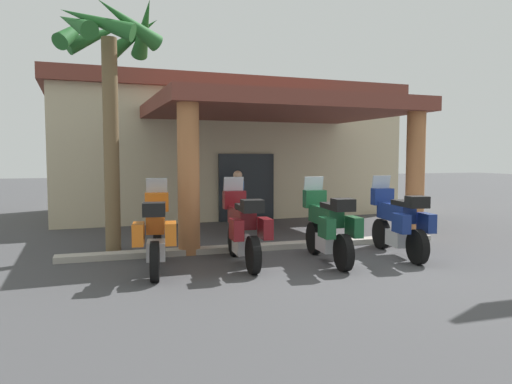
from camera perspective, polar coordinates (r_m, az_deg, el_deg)
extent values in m
plane|color=#424244|center=(9.70, 9.11, -7.84)|extent=(80.00, 80.00, 0.00)
cube|color=beige|center=(17.73, -4.12, 4.29)|extent=(11.74, 6.00, 4.08)
cube|color=#1E2328|center=(15.11, -1.12, 0.55)|extent=(1.80, 0.19, 2.10)
cube|color=brown|center=(12.89, 2.47, 9.86)|extent=(6.70, 5.25, 0.35)
cylinder|color=#B27042|center=(9.99, -7.97, 1.51)|extent=(0.45, 0.45, 3.11)
cylinder|color=#B27042|center=(12.51, 18.31, 1.88)|extent=(0.45, 0.45, 3.11)
cube|color=brown|center=(17.88, -4.16, 11.55)|extent=(12.16, 6.42, 0.44)
cylinder|color=black|center=(9.54, -11.55, -6.07)|extent=(0.23, 0.67, 0.66)
cylinder|color=black|center=(8.02, -11.88, -8.04)|extent=(0.23, 0.67, 0.66)
cube|color=silver|center=(8.75, -11.71, -6.74)|extent=(0.39, 0.60, 0.32)
cube|color=orange|center=(8.81, -11.73, -3.30)|extent=(0.45, 1.18, 0.34)
cube|color=black|center=(8.44, -11.83, -2.13)|extent=(0.36, 0.63, 0.10)
cube|color=orange|center=(9.41, -11.63, -1.17)|extent=(0.47, 0.30, 0.36)
cube|color=#B2BCC6|center=(9.47, -11.64, 0.56)|extent=(0.41, 0.17, 0.36)
cube|color=orange|center=(8.10, -13.73, -4.85)|extent=(0.24, 0.46, 0.36)
cube|color=orange|center=(8.08, -10.04, -4.81)|extent=(0.24, 0.46, 0.36)
cube|color=black|center=(7.94, -11.96, -2.02)|extent=(0.40, 0.37, 0.22)
cylinder|color=black|center=(9.84, -2.59, -5.67)|extent=(0.17, 0.67, 0.66)
cylinder|color=black|center=(8.36, -0.35, -7.45)|extent=(0.17, 0.67, 0.66)
cube|color=silver|center=(9.07, -1.53, -6.27)|extent=(0.35, 0.58, 0.32)
cube|color=maroon|center=(9.13, -1.75, -2.95)|extent=(0.36, 1.16, 0.34)
cube|color=black|center=(8.77, -1.24, -1.80)|extent=(0.31, 0.61, 0.10)
cube|color=maroon|center=(9.71, -2.58, -0.92)|extent=(0.45, 0.26, 0.36)
cube|color=#B2BCC6|center=(9.77, -2.69, 0.76)|extent=(0.41, 0.14, 0.36)
cube|color=maroon|center=(8.37, -2.33, -4.44)|extent=(0.20, 0.45, 0.36)
cube|color=maroon|center=(8.49, 1.11, -4.31)|extent=(0.20, 0.45, 0.36)
cube|color=black|center=(8.28, -0.43, -1.67)|extent=(0.38, 0.34, 0.22)
cylinder|color=black|center=(10.11, 6.86, -5.43)|extent=(0.20, 0.67, 0.66)
cylinder|color=black|center=(8.69, 10.30, -7.06)|extent=(0.20, 0.67, 0.66)
cube|color=silver|center=(9.37, 8.51, -5.97)|extent=(0.37, 0.59, 0.32)
cube|color=#19512D|center=(9.43, 8.21, -2.76)|extent=(0.40, 1.17, 0.34)
cube|color=black|center=(9.08, 9.02, -1.64)|extent=(0.33, 0.62, 0.10)
cube|color=#19512D|center=(9.99, 6.94, -0.80)|extent=(0.46, 0.28, 0.36)
cube|color=#B2BCC6|center=(10.04, 6.80, 0.83)|extent=(0.41, 0.15, 0.36)
cube|color=#19512D|center=(8.66, 8.37, -4.19)|extent=(0.22, 0.45, 0.36)
cube|color=#19512D|center=(8.86, 11.52, -4.04)|extent=(0.22, 0.45, 0.36)
cube|color=black|center=(8.61, 10.25, -1.51)|extent=(0.39, 0.35, 0.22)
cylinder|color=black|center=(10.93, 14.58, -4.80)|extent=(0.22, 0.67, 0.66)
cylinder|color=black|center=(9.57, 18.55, -6.17)|extent=(0.22, 0.67, 0.66)
cube|color=silver|center=(10.22, 16.50, -5.24)|extent=(0.39, 0.60, 0.32)
cube|color=navy|center=(10.28, 16.18, -2.31)|extent=(0.44, 1.18, 0.34)
cube|color=black|center=(9.95, 17.11, -1.27)|extent=(0.35, 0.63, 0.10)
cube|color=navy|center=(10.82, 14.70, -0.52)|extent=(0.47, 0.29, 0.36)
cube|color=#B2BCC6|center=(10.87, 14.55, 0.98)|extent=(0.41, 0.17, 0.36)
cube|color=navy|center=(9.51, 16.80, -3.57)|extent=(0.23, 0.46, 0.36)
cube|color=navy|center=(9.76, 19.51, -3.44)|extent=(0.23, 0.46, 0.36)
cube|color=black|center=(9.50, 18.52, -1.13)|extent=(0.40, 0.36, 0.22)
cylinder|color=black|center=(12.21, -2.09, -3.33)|extent=(0.14, 0.14, 0.83)
cylinder|color=black|center=(12.03, -2.25, -3.44)|extent=(0.14, 0.14, 0.83)
cylinder|color=#335999|center=(12.05, -2.18, -0.05)|extent=(0.32, 0.32, 0.59)
cylinder|color=#335999|center=(12.26, -1.99, 0.16)|extent=(0.09, 0.09, 0.56)
cylinder|color=#335999|center=(11.83, -2.37, 0.01)|extent=(0.09, 0.09, 0.56)
sphere|color=tan|center=(12.02, -2.18, 2.02)|extent=(0.22, 0.22, 0.22)
cylinder|color=brown|center=(10.53, -16.73, 5.17)|extent=(0.32, 0.32, 4.45)
cone|color=#236028|center=(10.98, -13.08, 18.31)|extent=(0.52, 1.41, 1.15)
cone|color=#236028|center=(11.35, -14.32, 17.33)|extent=(1.29, 1.30, 0.89)
cone|color=#236028|center=(11.52, -18.12, 17.23)|extent=(1.49, 0.75, 0.99)
cone|color=#236028|center=(11.26, -20.25, 17.75)|extent=(1.08, 1.35, 1.13)
cone|color=#236028|center=(10.54, -20.72, 18.19)|extent=(0.98, 1.49, 0.86)
cone|color=#236028|center=(10.16, -18.33, 18.63)|extent=(1.53, 0.82, 0.78)
cone|color=#236028|center=(10.25, -14.83, 18.82)|extent=(1.45, 1.05, 0.91)
cube|color=#ADA89E|center=(10.54, 0.78, -6.49)|extent=(8.42, 0.36, 0.12)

